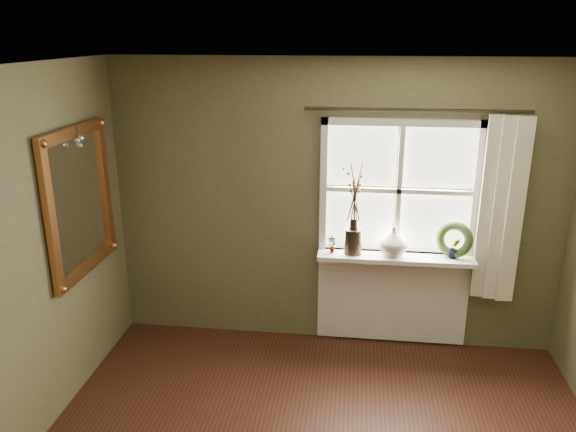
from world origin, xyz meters
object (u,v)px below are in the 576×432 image
(cream_vase, at_px, (393,241))
(gilt_mirror, at_px, (80,201))
(dark_jug, at_px, (353,241))
(wreath, at_px, (454,243))

(cream_vase, height_order, gilt_mirror, gilt_mirror)
(dark_jug, distance_m, gilt_mirror, 2.30)
(wreath, distance_m, gilt_mirror, 3.13)
(wreath, xyz_separation_m, gilt_mirror, (-3.01, -0.72, 0.48))
(wreath, relative_size, gilt_mirror, 0.27)
(dark_jug, relative_size, wreath, 0.71)
(dark_jug, relative_size, gilt_mirror, 0.19)
(gilt_mirror, bearing_deg, dark_jug, 17.51)
(cream_vase, bearing_deg, wreath, 4.38)
(dark_jug, bearing_deg, cream_vase, 0.00)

